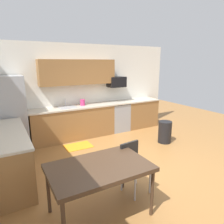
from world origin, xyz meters
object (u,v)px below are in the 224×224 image
at_px(dining_table, 99,170).
at_px(trash_bin, 165,132).
at_px(oven_range, 118,117).
at_px(microwave, 117,82).
at_px(kettle, 83,103).
at_px(refrigerator, 9,115).
at_px(chair_near_table, 133,163).

height_order(dining_table, trash_bin, dining_table).
xyz_separation_m(oven_range, trash_bin, (0.59, -1.55, -0.16)).
relative_size(microwave, dining_table, 0.39).
bearing_deg(kettle, trash_bin, -42.10).
bearing_deg(dining_table, kettle, 72.44).
relative_size(dining_table, kettle, 7.00).
xyz_separation_m(refrigerator, chair_near_table, (1.69, -2.83, -0.43)).
bearing_deg(trash_bin, oven_range, 110.73).
bearing_deg(trash_bin, kettle, 137.90).
bearing_deg(dining_table, refrigerator, 106.99).
bearing_deg(dining_table, oven_range, 55.13).
distance_m(microwave, chair_near_table, 3.50).
distance_m(refrigerator, microwave, 3.20).
xyz_separation_m(dining_table, trash_bin, (2.78, 1.60, -0.41)).
bearing_deg(oven_range, trash_bin, -69.27).
distance_m(microwave, trash_bin, 2.16).
height_order(refrigerator, kettle, refrigerator).
xyz_separation_m(microwave, kettle, (-1.18, -0.05, -0.55)).
bearing_deg(chair_near_table, trash_bin, 33.88).
distance_m(dining_table, trash_bin, 3.23).
bearing_deg(microwave, chair_near_table, -115.58).
distance_m(refrigerator, chair_near_table, 3.32).
xyz_separation_m(microwave, dining_table, (-2.19, -3.25, -0.86)).
bearing_deg(trash_bin, chair_near_table, -146.12).
xyz_separation_m(microwave, trash_bin, (0.59, -1.65, -1.27)).
bearing_deg(oven_range, microwave, 90.00).
height_order(microwave, kettle, microwave).
distance_m(chair_near_table, trash_bin, 2.45).
relative_size(oven_range, chair_near_table, 1.07).
bearing_deg(trash_bin, microwave, 109.57).
distance_m(refrigerator, trash_bin, 4.05).
bearing_deg(refrigerator, oven_range, 1.46).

